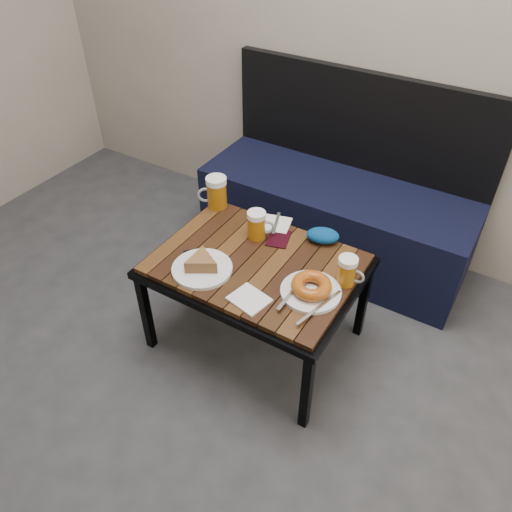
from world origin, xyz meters
The scene contains 12 objects.
bench centered at (-0.01, 1.76, 0.27)m, with size 1.40×0.50×0.95m.
cafe_table centered at (-0.05, 0.99, 0.43)m, with size 0.84×0.62×0.47m.
beer_mug_left centered at (-0.41, 1.24, 0.55)m, with size 0.14×0.12×0.15m.
beer_mug_centre centered at (-0.13, 1.13, 0.54)m, with size 0.12×0.10×0.13m.
beer_mug_right centered at (0.32, 1.06, 0.53)m, with size 0.11×0.08×0.12m.
plate_pie centered at (-0.20, 0.83, 0.50)m, with size 0.24×0.24×0.07m.
plate_bagel centered at (0.23, 0.94, 0.50)m, with size 0.23×0.30×0.06m.
napkin_left centered at (-0.10, 1.25, 0.48)m, with size 0.15×0.16×0.01m.
napkin_right centered at (0.05, 0.79, 0.48)m, with size 0.16×0.14×0.01m.
passport_navy centered at (-0.27, 0.90, 0.47)m, with size 0.08×0.11×0.01m, color black.
passport_burgundy centered at (-0.04, 1.17, 0.48)m, with size 0.09×0.13×0.01m, color black.
knit_pouch centered at (0.13, 1.25, 0.50)m, with size 0.14×0.09×0.06m, color navy.
Camera 1 is at (0.75, -0.32, 1.79)m, focal length 35.00 mm.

